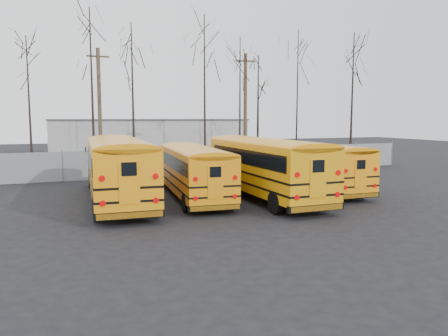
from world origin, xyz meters
name	(u,v)px	position (x,y,z in m)	size (l,w,h in m)	color
ground	(245,206)	(0.00, 0.00, 0.00)	(120.00, 120.00, 0.00)	black
fence	(178,162)	(0.00, 12.00, 1.00)	(40.00, 0.04, 2.00)	gray
distant_building	(149,137)	(2.00, 32.00, 2.00)	(22.00, 8.00, 4.00)	beige
bus_a	(118,164)	(-5.59, 3.02, 1.94)	(3.41, 11.97, 3.31)	black
bus_b	(193,168)	(-1.76, 2.69, 1.66)	(3.29, 10.30, 2.84)	black
bus_c	(263,163)	(1.70, 1.46, 1.90)	(2.74, 11.64, 3.25)	black
bus_d	(312,162)	(5.62, 2.84, 1.67)	(2.61, 10.23, 2.84)	black
utility_pole_left	(100,109)	(-4.98, 16.90, 4.96)	(1.72, 0.30, 9.66)	#4E3E2C
utility_pole_right	(245,109)	(7.25, 16.04, 5.02)	(1.74, 0.36, 9.78)	#4B3B2A
tree_2	(29,106)	(-10.08, 17.40, 5.18)	(0.26, 0.26, 10.36)	black
tree_3	(92,93)	(-5.71, 14.61, 6.10)	(0.26, 0.26, 12.19)	black
tree_4	(133,99)	(-2.80, 14.33, 5.63)	(0.26, 0.26, 11.27)	black
tree_5	(205,94)	(2.77, 13.93, 6.12)	(0.26, 0.26, 12.25)	black
tree_6	(240,103)	(6.70, 15.98, 5.56)	(0.26, 0.26, 11.13)	black
tree_7	(258,110)	(9.36, 17.85, 4.98)	(0.26, 0.26, 9.97)	black
tree_8	(297,96)	(13.53, 17.85, 6.30)	(0.26, 0.26, 12.60)	black
tree_9	(352,99)	(17.19, 14.28, 5.96)	(0.26, 0.26, 11.93)	black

